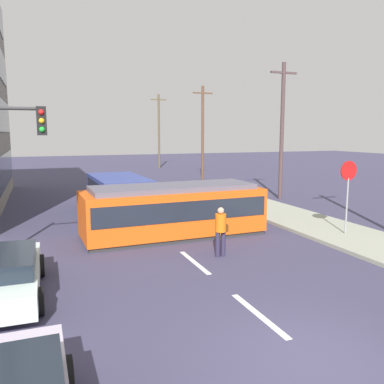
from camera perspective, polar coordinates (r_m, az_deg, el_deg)
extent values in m
plane|color=#3B3853|center=(16.64, -4.71, -5.87)|extent=(120.00, 120.00, 0.00)
cube|color=#989C8B|center=(16.61, 22.89, -6.30)|extent=(3.20, 36.00, 0.14)
cube|color=silver|center=(9.65, 9.43, -16.79)|extent=(0.16, 2.40, 0.01)
cube|color=silver|center=(13.00, 0.35, -9.93)|extent=(0.16, 2.40, 0.01)
cube|color=silver|center=(21.80, -8.75, -2.51)|extent=(0.16, 2.40, 0.01)
cube|color=silver|center=(27.62, -11.42, -0.29)|extent=(0.16, 2.40, 0.01)
cube|color=#2D3847|center=(25.39, -25.11, 2.69)|extent=(0.06, 14.12, 1.92)
cube|color=#2D3847|center=(25.31, -25.57, 9.91)|extent=(0.06, 14.12, 1.92)
cube|color=#E25313|center=(16.04, -2.66, -2.72)|extent=(7.20, 2.69, 1.71)
cube|color=#2D2D2D|center=(16.24, -2.64, -5.94)|extent=(7.06, 2.56, 0.15)
cube|color=#595665|center=(15.88, -2.68, 0.67)|extent=(6.48, 2.30, 0.20)
cube|color=#1E232D|center=(16.00, -2.66, -2.00)|extent=(6.92, 2.72, 0.75)
cube|color=#38458F|center=(21.50, -10.31, 0.14)|extent=(2.66, 5.42, 1.51)
cube|color=black|center=(18.93, -8.61, -0.24)|extent=(2.25, 0.19, 0.91)
cube|color=black|center=(21.46, -10.33, 0.86)|extent=(2.68, 4.62, 0.61)
cylinder|color=black|center=(19.95, -9.20, -2.24)|extent=(2.58, 0.98, 0.90)
cylinder|color=black|center=(23.24, -11.19, -0.78)|extent=(2.58, 0.98, 0.90)
cylinder|color=#2C2741|center=(13.46, 3.67, -7.43)|extent=(0.16, 0.16, 0.85)
cylinder|color=#2C2741|center=(13.55, 4.44, -7.34)|extent=(0.16, 0.16, 0.85)
cylinder|color=orange|center=(13.33, 4.09, -4.39)|extent=(0.36, 0.36, 0.60)
sphere|color=tan|center=(13.24, 4.11, -2.66)|extent=(0.22, 0.22, 0.22)
cube|color=#502A0C|center=(13.51, 4.84, -5.09)|extent=(0.11, 0.20, 0.24)
cylinder|color=black|center=(7.18, -17.46, -23.74)|extent=(0.22, 0.64, 0.64)
cube|color=silver|center=(11.24, -25.53, -11.01)|extent=(1.89, 4.41, 0.55)
cylinder|color=black|center=(12.49, -20.73, -9.75)|extent=(0.23, 0.64, 0.64)
cylinder|color=black|center=(10.02, -20.91, -14.31)|extent=(0.23, 0.64, 0.64)
cylinder|color=gray|center=(16.93, 21.11, -1.88)|extent=(0.07, 0.07, 2.20)
cylinder|color=red|center=(16.75, 21.36, 2.84)|extent=(0.76, 0.04, 0.76)
cylinder|color=#333333|center=(12.86, -25.51, 10.71)|extent=(2.14, 0.10, 0.10)
cube|color=black|center=(12.81, -20.58, 9.43)|extent=(0.28, 0.24, 0.84)
sphere|color=red|center=(12.69, -20.63, 10.57)|extent=(0.16, 0.16, 0.16)
sphere|color=gold|center=(12.68, -20.57, 9.44)|extent=(0.16, 0.16, 0.16)
sphere|color=green|center=(12.68, -20.52, 8.32)|extent=(0.16, 0.16, 0.16)
cylinder|color=#4B3838|center=(25.48, 12.64, 8.30)|extent=(0.24, 0.24, 8.28)
cube|color=#4B3838|center=(25.73, 12.91, 16.20)|extent=(1.80, 0.12, 0.12)
cylinder|color=brown|center=(35.38, 1.52, 8.31)|extent=(0.24, 0.24, 8.09)
cube|color=brown|center=(35.54, 1.54, 13.87)|extent=(1.80, 0.12, 0.12)
cylinder|color=brown|center=(47.24, -4.72, 8.54)|extent=(0.24, 0.24, 8.47)
cube|color=brown|center=(47.39, -4.77, 12.94)|extent=(1.80, 0.12, 0.12)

